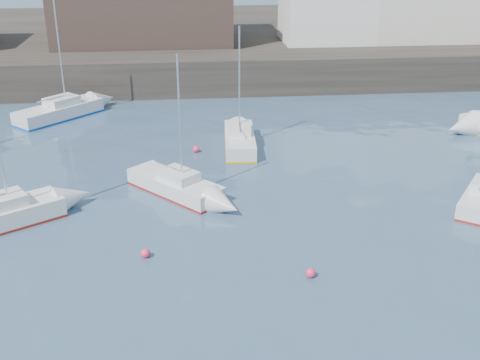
{
  "coord_description": "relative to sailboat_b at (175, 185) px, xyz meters",
  "views": [
    {
      "loc": [
        -2.68,
        -15.27,
        13.3
      ],
      "look_at": [
        0.0,
        12.0,
        1.5
      ],
      "focal_mm": 45.0,
      "sensor_mm": 36.0,
      "label": 1
    }
  ],
  "objects": [
    {
      "name": "buoy_mid",
      "position": [
        5.46,
        -8.79,
        -0.49
      ],
      "size": [
        0.41,
        0.41,
        0.41
      ],
      "primitive_type": "sphere",
      "color": "#FF305C",
      "rests_on": "ground"
    },
    {
      "name": "quay_wall",
      "position": [
        3.24,
        20.95,
        1.01
      ],
      "size": [
        90.0,
        5.0,
        3.0
      ],
      "primitive_type": "cube",
      "color": "#28231E",
      "rests_on": "ground"
    },
    {
      "name": "sailboat_f",
      "position": [
        4.08,
        6.73,
        0.04
      ],
      "size": [
        2.2,
        5.9,
        7.55
      ],
      "color": "silver",
      "rests_on": "ground"
    },
    {
      "name": "buoy_near",
      "position": [
        -1.3,
        -6.56,
        -0.49
      ],
      "size": [
        0.41,
        0.41,
        0.41
      ],
      "primitive_type": "sphere",
      "color": "#FF305C",
      "rests_on": "ground"
    },
    {
      "name": "sailboat_h",
      "position": [
        -8.48,
        14.18,
        0.07
      ],
      "size": [
        6.16,
        6.24,
        8.55
      ],
      "color": "silver",
      "rests_on": "ground"
    },
    {
      "name": "buoy_far",
      "position": [
        1.28,
        6.11,
        -0.49
      ],
      "size": [
        0.43,
        0.43,
        0.43
      ],
      "primitive_type": "sphere",
      "color": "#FF305C",
      "rests_on": "ground"
    },
    {
      "name": "warehouse",
      "position": [
        -2.76,
        28.95,
        6.13
      ],
      "size": [
        16.4,
        10.4,
        7.6
      ],
      "color": "#3D2D26",
      "rests_on": "land_strip"
    },
    {
      "name": "land_strip",
      "position": [
        3.24,
        38.95,
        0.91
      ],
      "size": [
        90.0,
        32.0,
        2.8
      ],
      "primitive_type": "cube",
      "color": "#28231E",
      "rests_on": "ground"
    },
    {
      "name": "sailboat_b",
      "position": [
        0.0,
        0.0,
        0.0
      ],
      "size": [
        5.29,
        5.55,
        7.48
      ],
      "color": "silver",
      "rests_on": "ground"
    }
  ]
}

